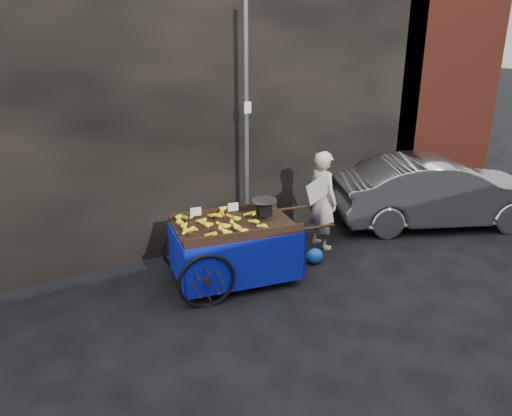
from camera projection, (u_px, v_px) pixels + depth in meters
ground at (271, 280)px, 7.55m from camera, size 80.00×80.00×0.00m
building_wall at (216, 92)px, 8.99m from camera, size 13.50×2.00×5.00m
street_pole at (246, 132)px, 8.06m from camera, size 0.12×0.10×4.00m
banana_cart at (231, 231)px, 7.26m from camera, size 2.54×1.46×1.30m
vendor at (323, 200)px, 8.42m from camera, size 0.75×0.63×1.70m
plastic_bag at (315, 256)px, 8.03m from camera, size 0.28×0.23×0.26m
parked_car at (439, 192)px, 9.49m from camera, size 4.17×2.85×1.30m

